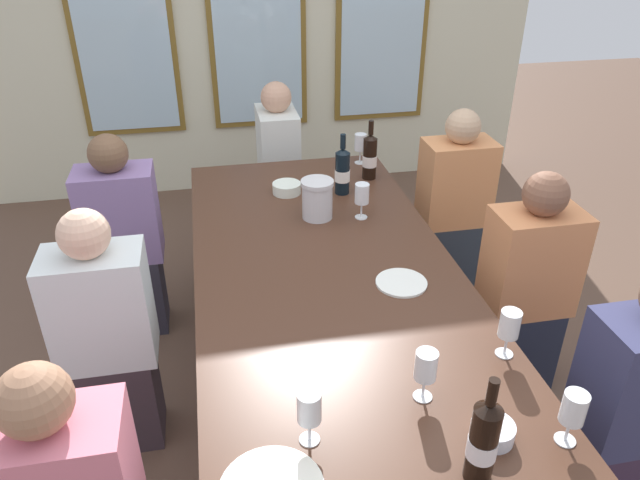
{
  "coord_description": "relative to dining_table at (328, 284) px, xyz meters",
  "views": [
    {
      "loc": [
        -0.43,
        -2.02,
        2.07
      ],
      "look_at": [
        0.0,
        0.17,
        0.79
      ],
      "focal_mm": 33.62,
      "sensor_mm": 36.0,
      "label": 1
    }
  ],
  "objects": [
    {
      "name": "ground_plane",
      "position": [
        0.0,
        0.0,
        -0.68
      ],
      "size": [
        12.0,
        12.0,
        0.0
      ],
      "primitive_type": "plane",
      "color": "brown"
    },
    {
      "name": "dining_table",
      "position": [
        0.0,
        0.0,
        0.0
      ],
      "size": [
        1.08,
        2.41,
        0.74
      ],
      "color": "#492C1E",
      "rests_on": "ground"
    },
    {
      "name": "white_plate_1",
      "position": [
        0.27,
        -0.15,
        0.07
      ],
      "size": [
        0.2,
        0.2,
        0.01
      ],
      "primitive_type": "cylinder",
      "color": "white",
      "rests_on": "dining_table"
    },
    {
      "name": "metal_pitcher",
      "position": [
        0.05,
        0.48,
        0.16
      ],
      "size": [
        0.16,
        0.16,
        0.19
      ],
      "color": "silver",
      "rests_on": "dining_table"
    },
    {
      "name": "wine_bottle_0",
      "position": [
        0.18,
        -1.05,
        0.19
      ],
      "size": [
        0.08,
        0.08,
        0.33
      ],
      "color": "black",
      "rests_on": "dining_table"
    },
    {
      "name": "wine_bottle_1",
      "position": [
        0.41,
        0.88,
        0.19
      ],
      "size": [
        0.08,
        0.08,
        0.32
      ],
      "color": "black",
      "rests_on": "dining_table"
    },
    {
      "name": "wine_bottle_2",
      "position": [
        0.22,
        0.72,
        0.18
      ],
      "size": [
        0.08,
        0.08,
        0.32
      ],
      "color": "black",
      "rests_on": "dining_table"
    },
    {
      "name": "tasting_bowl_0",
      "position": [
        -0.06,
        0.78,
        0.09
      ],
      "size": [
        0.15,
        0.15,
        0.05
      ],
      "primitive_type": "cylinder",
      "color": "white",
      "rests_on": "dining_table"
    },
    {
      "name": "tasting_bowl_1",
      "position": [
        0.27,
        -0.94,
        0.09
      ],
      "size": [
        0.12,
        0.12,
        0.05
      ],
      "primitive_type": "cylinder",
      "color": "white",
      "rests_on": "dining_table"
    },
    {
      "name": "wine_glass_0",
      "position": [
        0.47,
        -0.99,
        0.18
      ],
      "size": [
        0.07,
        0.07,
        0.17
      ],
      "color": "white",
      "rests_on": "dining_table"
    },
    {
      "name": "wine_glass_1",
      "position": [
        0.25,
        0.43,
        0.18
      ],
      "size": [
        0.07,
        0.07,
        0.17
      ],
      "color": "white",
      "rests_on": "dining_table"
    },
    {
      "name": "wine_glass_2",
      "position": [
        0.42,
        1.09,
        0.18
      ],
      "size": [
        0.07,
        0.07,
        0.17
      ],
      "color": "white",
      "rests_on": "dining_table"
    },
    {
      "name": "wine_glass_3",
      "position": [
        0.14,
        -0.75,
        0.18
      ],
      "size": [
        0.07,
        0.07,
        0.17
      ],
      "color": "white",
      "rests_on": "dining_table"
    },
    {
      "name": "wine_glass_4",
      "position": [
        -0.23,
        -0.85,
        0.18
      ],
      "size": [
        0.07,
        0.07,
        0.17
      ],
      "color": "white",
      "rests_on": "dining_table"
    },
    {
      "name": "wine_glass_5",
      "position": [
        0.47,
        -0.62,
        0.18
      ],
      "size": [
        0.07,
        0.07,
        0.17
      ],
      "color": "white",
      "rests_on": "dining_table"
    },
    {
      "name": "seated_person_0",
      "position": [
        -0.9,
        0.79,
        -0.15
      ],
      "size": [
        0.38,
        0.24,
        1.11
      ],
      "color": "#2D2A36",
      "rests_on": "ground"
    },
    {
      "name": "seated_person_1",
      "position": [
        0.9,
        0.83,
        -0.15
      ],
      "size": [
        0.38,
        0.24,
        1.11
      ],
      "color": "#2B3440",
      "rests_on": "ground"
    },
    {
      "name": "seated_person_2",
      "position": [
        -0.9,
        -0.01,
        -0.15
      ],
      "size": [
        0.38,
        0.24,
        1.11
      ],
      "color": "#392C33",
      "rests_on": "ground"
    },
    {
      "name": "seated_person_3",
      "position": [
        0.9,
        -0.02,
        -0.15
      ],
      "size": [
        0.38,
        0.24,
        1.11
      ],
      "color": "#222738",
      "rests_on": "ground"
    },
    {
      "name": "seated_person_5",
      "position": [
        0.9,
        -0.77,
        -0.15
      ],
      "size": [
        0.38,
        0.24,
        1.11
      ],
      "color": "#36263D",
      "rests_on": "ground"
    },
    {
      "name": "seated_person_6",
      "position": [
        0.0,
        1.56,
        -0.15
      ],
      "size": [
        0.24,
        0.38,
        1.11
      ],
      "color": "#332B44",
      "rests_on": "ground"
    }
  ]
}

